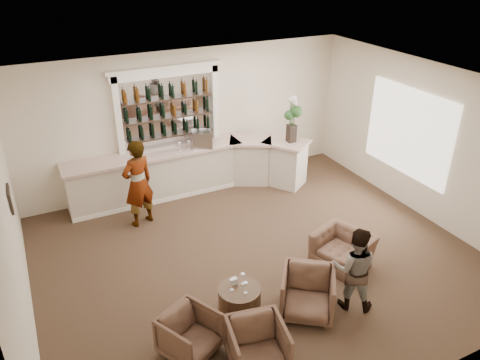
% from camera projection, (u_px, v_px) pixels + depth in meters
% --- Properties ---
extents(ground, '(8.00, 8.00, 0.00)m').
position_uv_depth(ground, '(257.00, 256.00, 9.00)').
color(ground, '#4E3627').
rests_on(ground, ground).
extents(room_shell, '(8.04, 7.02, 3.32)m').
position_uv_depth(room_shell, '(249.00, 129.00, 8.57)').
color(room_shell, '#EFE0C6').
rests_on(room_shell, ground).
extents(bar_counter, '(5.72, 1.80, 1.14)m').
position_uv_depth(bar_counter, '(192.00, 170.00, 11.07)').
color(bar_counter, beige).
rests_on(bar_counter, ground).
extents(back_bar_alcove, '(2.64, 0.25, 3.00)m').
position_uv_depth(back_bar_alcove, '(168.00, 108.00, 10.60)').
color(back_bar_alcove, white).
rests_on(back_bar_alcove, ground).
extents(cocktail_table, '(0.68, 0.68, 0.50)m').
position_uv_depth(cocktail_table, '(239.00, 301.00, 7.51)').
color(cocktail_table, '#4E3A22').
rests_on(cocktail_table, ground).
extents(sommelier, '(0.80, 0.66, 1.90)m').
position_uv_depth(sommelier, '(138.00, 184.00, 9.64)').
color(sommelier, gray).
rests_on(sommelier, ground).
extents(guest, '(0.91, 0.88, 1.47)m').
position_uv_depth(guest, '(354.00, 269.00, 7.48)').
color(guest, gray).
rests_on(guest, ground).
extents(armchair_left, '(0.99, 1.00, 0.69)m').
position_uv_depth(armchair_left, '(190.00, 334.00, 6.76)').
color(armchair_left, brown).
rests_on(armchair_left, ground).
extents(armchair_center, '(0.92, 0.94, 0.73)m').
position_uv_depth(armchair_center, '(258.00, 347.00, 6.52)').
color(armchair_center, brown).
rests_on(armchair_center, ground).
extents(armchair_right, '(1.17, 1.18, 0.78)m').
position_uv_depth(armchair_right, '(308.00, 293.00, 7.48)').
color(armchair_right, brown).
rests_on(armchair_right, ground).
extents(armchair_far, '(1.16, 1.23, 0.64)m').
position_uv_depth(armchair_far, '(343.00, 250.00, 8.63)').
color(armchair_far, brown).
rests_on(armchair_far, ground).
extents(espresso_machine, '(0.53, 0.49, 0.39)m').
position_uv_depth(espresso_machine, '(202.00, 139.00, 10.79)').
color(espresso_machine, silver).
rests_on(espresso_machine, bar_counter).
extents(flower_vase, '(0.30, 0.30, 1.12)m').
position_uv_depth(flower_vase, '(292.00, 116.00, 10.88)').
color(flower_vase, black).
rests_on(flower_vase, bar_counter).
extents(wine_glass_bar_left, '(0.07, 0.07, 0.21)m').
position_uv_depth(wine_glass_bar_left, '(180.00, 147.00, 10.62)').
color(wine_glass_bar_left, white).
rests_on(wine_glass_bar_left, bar_counter).
extents(wine_glass_bar_right, '(0.07, 0.07, 0.21)m').
position_uv_depth(wine_glass_bar_right, '(189.00, 145.00, 10.70)').
color(wine_glass_bar_right, white).
rests_on(wine_glass_bar_right, bar_counter).
extents(wine_glass_tbl_a, '(0.07, 0.07, 0.21)m').
position_uv_depth(wine_glass_tbl_a, '(232.00, 285.00, 7.33)').
color(wine_glass_tbl_a, white).
rests_on(wine_glass_tbl_a, cocktail_table).
extents(wine_glass_tbl_b, '(0.07, 0.07, 0.21)m').
position_uv_depth(wine_glass_tbl_b, '(243.00, 279.00, 7.46)').
color(wine_glass_tbl_b, white).
rests_on(wine_glass_tbl_b, cocktail_table).
extents(wine_glass_tbl_c, '(0.07, 0.07, 0.21)m').
position_uv_depth(wine_glass_tbl_c, '(245.00, 288.00, 7.26)').
color(wine_glass_tbl_c, white).
rests_on(wine_glass_tbl_c, cocktail_table).
extents(napkin_holder, '(0.08, 0.08, 0.12)m').
position_uv_depth(napkin_holder, '(234.00, 281.00, 7.48)').
color(napkin_holder, silver).
rests_on(napkin_holder, cocktail_table).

